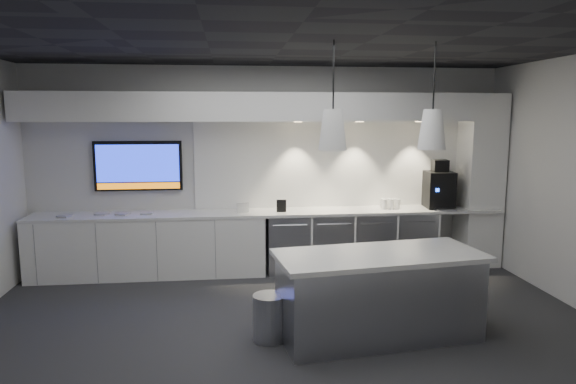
{
  "coord_description": "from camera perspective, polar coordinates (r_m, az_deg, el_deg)",
  "views": [
    {
      "loc": [
        -0.58,
        -5.16,
        2.3
      ],
      "look_at": [
        0.13,
        1.1,
        1.34
      ],
      "focal_mm": 32.0,
      "sensor_mm": 36.0,
      "label": 1
    }
  ],
  "objects": [
    {
      "name": "floor",
      "position": [
        5.68,
        -0.09,
        -15.26
      ],
      "size": [
        7.0,
        7.0,
        0.0
      ],
      "primitive_type": "plane",
      "color": "#2C2D2F",
      "rests_on": "ground"
    },
    {
      "name": "ceiling",
      "position": [
        5.24,
        -0.1,
        16.31
      ],
      "size": [
        7.0,
        7.0,
        0.0
      ],
      "primitive_type": "plane",
      "rotation": [
        3.14,
        0.0,
        0.0
      ],
      "color": "black",
      "rests_on": "wall_back"
    },
    {
      "name": "wall_back",
      "position": [
        7.72,
        -2.17,
        2.68
      ],
      "size": [
        7.0,
        0.0,
        7.0
      ],
      "primitive_type": "plane",
      "rotation": [
        1.57,
        0.0,
        0.0
      ],
      "color": "silver",
      "rests_on": "floor"
    },
    {
      "name": "wall_front",
      "position": [
        2.84,
        5.59,
        -7.77
      ],
      "size": [
        7.0,
        0.0,
        7.0
      ],
      "primitive_type": "plane",
      "rotation": [
        -1.57,
        0.0,
        0.0
      ],
      "color": "silver",
      "rests_on": "floor"
    },
    {
      "name": "back_counter",
      "position": [
        7.49,
        -1.95,
        -2.3
      ],
      "size": [
        6.8,
        0.65,
        0.04
      ],
      "primitive_type": "cube",
      "color": "white",
      "rests_on": "left_base_cabinets"
    },
    {
      "name": "left_base_cabinets",
      "position": [
        7.66,
        -15.17,
        -5.81
      ],
      "size": [
        3.3,
        0.63,
        0.86
      ],
      "primitive_type": "cube",
      "color": "white",
      "rests_on": "floor"
    },
    {
      "name": "fridge_unit_a",
      "position": [
        7.61,
        -0.05,
        -5.63
      ],
      "size": [
        0.6,
        0.61,
        0.85
      ],
      "primitive_type": "cube",
      "color": "#9A9CA3",
      "rests_on": "floor"
    },
    {
      "name": "fridge_unit_b",
      "position": [
        7.71,
        4.63,
        -5.48
      ],
      "size": [
        0.6,
        0.61,
        0.85
      ],
      "primitive_type": "cube",
      "color": "#9A9CA3",
      "rests_on": "floor"
    },
    {
      "name": "fridge_unit_c",
      "position": [
        7.85,
        9.17,
        -5.3
      ],
      "size": [
        0.6,
        0.61,
        0.85
      ],
      "primitive_type": "cube",
      "color": "#9A9CA3",
      "rests_on": "floor"
    },
    {
      "name": "fridge_unit_d",
      "position": [
        8.04,
        13.51,
        -5.1
      ],
      "size": [
        0.6,
        0.61,
        0.85
      ],
      "primitive_type": "cube",
      "color": "#9A9CA3",
      "rests_on": "floor"
    },
    {
      "name": "backsplash",
      "position": [
        7.88,
        6.59,
        3.11
      ],
      "size": [
        4.6,
        0.03,
        1.3
      ],
      "primitive_type": "cube",
      "color": "white",
      "rests_on": "wall_back"
    },
    {
      "name": "soffit",
      "position": [
        7.38,
        -2.03,
        9.4
      ],
      "size": [
        6.9,
        0.6,
        0.4
      ],
      "primitive_type": "cube",
      "color": "white",
      "rests_on": "wall_back"
    },
    {
      "name": "column",
      "position": [
        8.33,
        20.53,
        1.18
      ],
      "size": [
        0.55,
        0.55,
        2.6
      ],
      "primitive_type": "cube",
      "color": "white",
      "rests_on": "floor"
    },
    {
      "name": "wall_tv",
      "position": [
        7.76,
        -16.29,
        2.8
      ],
      "size": [
        1.25,
        0.07,
        0.72
      ],
      "color": "black",
      "rests_on": "wall_back"
    },
    {
      "name": "island",
      "position": [
        5.49,
        10.02,
        -11.18
      ],
      "size": [
        2.21,
        1.18,
        0.9
      ],
      "rotation": [
        0.0,
        0.0,
        0.13
      ],
      "color": "#9A9CA3",
      "rests_on": "floor"
    },
    {
      "name": "bin",
      "position": [
        5.41,
        -2.07,
        -13.77
      ],
      "size": [
        0.4,
        0.4,
        0.48
      ],
      "primitive_type": "cylinder",
      "rotation": [
        0.0,
        0.0,
        -0.18
      ],
      "color": "#9A9CA3",
      "rests_on": "floor"
    },
    {
      "name": "coffee_machine",
      "position": [
        8.08,
        16.44,
        0.43
      ],
      "size": [
        0.44,
        0.6,
        0.73
      ],
      "rotation": [
        0.0,
        0.0,
        -0.11
      ],
      "color": "black",
      "rests_on": "back_counter"
    },
    {
      "name": "sign_black",
      "position": [
        7.42,
        -0.74,
        -1.55
      ],
      "size": [
        0.14,
        0.03,
        0.18
      ],
      "primitive_type": "cube",
      "rotation": [
        0.0,
        0.0,
        -0.07
      ],
      "color": "black",
      "rests_on": "back_counter"
    },
    {
      "name": "sign_white",
      "position": [
        7.4,
        -5.05,
        -1.76
      ],
      "size": [
        0.18,
        0.07,
        0.14
      ],
      "primitive_type": "cube",
      "rotation": [
        0.0,
        0.0,
        0.28
      ],
      "color": "white",
      "rests_on": "back_counter"
    },
    {
      "name": "cup_cluster",
      "position": [
        7.82,
        11.29,
        -1.29
      ],
      "size": [
        0.28,
        0.18,
        0.15
      ],
      "primitive_type": null,
      "color": "white",
      "rests_on": "back_counter"
    },
    {
      "name": "tray_a",
      "position": [
        7.71,
        -23.58,
        -2.46
      ],
      "size": [
        0.2,
        0.2,
        0.02
      ],
      "primitive_type": "cube",
      "rotation": [
        0.0,
        0.0,
        -0.33
      ],
      "color": "#A4A4A4",
      "rests_on": "back_counter"
    },
    {
      "name": "tray_b",
      "position": [
        7.68,
        -19.99,
        -2.31
      ],
      "size": [
        0.19,
        0.19,
        0.02
      ],
      "primitive_type": "cube",
      "rotation": [
        0.0,
        0.0,
        -0.22
      ],
      "color": "#A4A4A4",
      "rests_on": "back_counter"
    },
    {
      "name": "tray_c",
      "position": [
        7.57,
        -17.91,
        -2.36
      ],
      "size": [
        0.2,
        0.2,
        0.02
      ],
      "primitive_type": "cube",
      "rotation": [
        0.0,
        0.0,
        -0.28
      ],
      "color": "#A4A4A4",
      "rests_on": "back_counter"
    },
    {
      "name": "tray_d",
      "position": [
        7.55,
        -15.41,
        -2.28
      ],
      "size": [
        0.16,
        0.16,
        0.02
      ],
      "primitive_type": "cube",
      "rotation": [
        0.0,
        0.0,
        -0.01
      ],
      "color": "#A4A4A4",
      "rests_on": "back_counter"
    },
    {
      "name": "pendant_left",
      "position": [
        5.05,
        5.0,
        6.94
      ],
      "size": [
        0.28,
        0.28,
        1.1
      ],
      "color": "white",
      "rests_on": "ceiling"
    },
    {
      "name": "pendant_right",
      "position": [
        5.34,
        15.73,
        6.74
      ],
      "size": [
        0.28,
        0.28,
        1.1
      ],
      "color": "white",
      "rests_on": "ceiling"
    }
  ]
}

